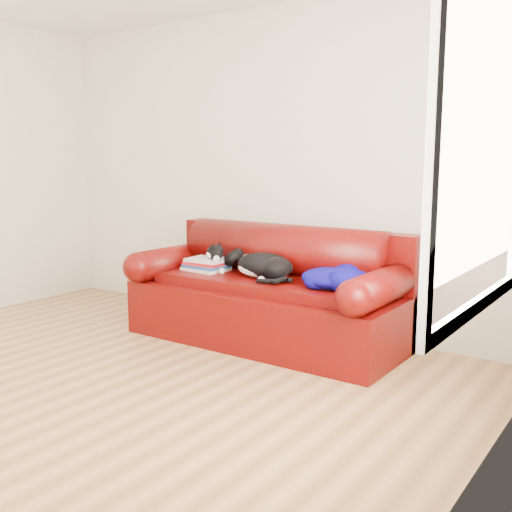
{
  "coord_description": "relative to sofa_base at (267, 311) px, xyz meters",
  "views": [
    {
      "loc": [
        2.87,
        -2.19,
        1.38
      ],
      "look_at": [
        0.39,
        1.35,
        0.68
      ],
      "focal_mm": 42.0,
      "sensor_mm": 36.0,
      "label": 1
    }
  ],
  "objects": [
    {
      "name": "book_stack",
      "position": [
        -0.54,
        -0.06,
        0.31
      ],
      "size": [
        0.35,
        0.28,
        0.1
      ],
      "rotation": [
        0.0,
        0.0,
        -0.02
      ],
      "color": "beige",
      "rests_on": "sofa_base"
    },
    {
      "name": "blanket",
      "position": [
        0.59,
        -0.05,
        0.33
      ],
      "size": [
        0.54,
        0.49,
        0.16
      ],
      "rotation": [
        0.0,
        0.0,
        -0.17
      ],
      "color": "#060247",
      "rests_on": "sofa_base"
    },
    {
      "name": "sofa_base",
      "position": [
        0.0,
        0.0,
        0.0
      ],
      "size": [
        2.1,
        0.9,
        0.5
      ],
      "color": "#360202",
      "rests_on": "ground"
    },
    {
      "name": "room_shell",
      "position": [
        -0.26,
        -1.48,
        1.43
      ],
      "size": [
        4.52,
        4.02,
        2.61
      ],
      "color": "beige",
      "rests_on": "ground"
    },
    {
      "name": "cat",
      "position": [
        0.01,
        -0.06,
        0.36
      ],
      "size": [
        0.64,
        0.42,
        0.24
      ],
      "rotation": [
        0.0,
        0.0,
        -0.41
      ],
      "color": "black",
      "rests_on": "sofa_base"
    },
    {
      "name": "ground",
      "position": [
        -0.39,
        -1.49,
        -0.24
      ],
      "size": [
        4.5,
        4.5,
        0.0
      ],
      "primitive_type": "plane",
      "color": "brown",
      "rests_on": "ground"
    },
    {
      "name": "sofa_back",
      "position": [
        0.0,
        0.24,
        0.3
      ],
      "size": [
        2.1,
        1.01,
        0.88
      ],
      "color": "#360202",
      "rests_on": "ground"
    }
  ]
}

